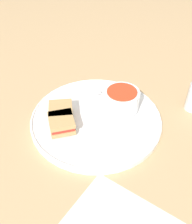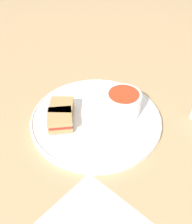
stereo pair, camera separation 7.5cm
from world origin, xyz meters
name	(u,v)px [view 1 (the left image)]	position (x,y,z in m)	size (l,w,h in m)	color
ground_plane	(96,121)	(0.00, 0.00, 0.00)	(2.40, 2.40, 0.00)	tan
plate	(96,119)	(0.00, 0.00, 0.01)	(0.38, 0.38, 0.02)	white
soup_bowl	(121,100)	(-0.02, -0.08, 0.05)	(0.10, 0.10, 0.06)	white
spoon	(99,93)	(0.08, -0.08, 0.02)	(0.11, 0.08, 0.01)	silver
sandwich_half_near	(61,112)	(0.06, 0.08, 0.04)	(0.10, 0.09, 0.04)	tan
sandwich_half_far	(62,123)	(0.02, 0.10, 0.04)	(0.09, 0.09, 0.04)	tan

